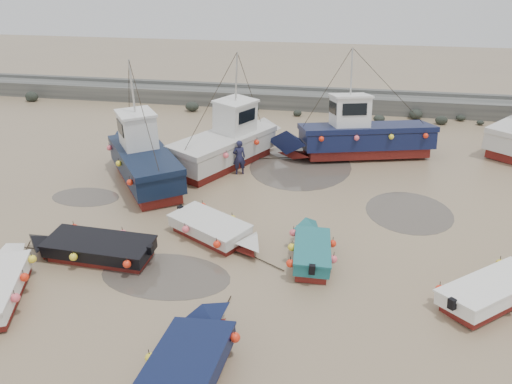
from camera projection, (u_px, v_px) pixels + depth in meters
ground at (261, 246)px, 20.17m from camera, size 120.00×120.00×0.00m
seawall at (313, 101)px, 39.56m from camera, size 60.00×4.92×1.50m
puddle_a at (166, 275)px, 18.26m from camera, size 4.86×4.86×0.01m
puddle_b at (409, 212)px, 23.00m from camera, size 3.94×3.94×0.01m
puddle_c at (86, 197)px, 24.50m from camera, size 3.40×3.40×0.01m
puddle_d at (301, 165)px, 28.41m from camera, size 5.75×5.75×0.01m
dinghy_0 at (2, 282)px, 16.93m from camera, size 2.90×5.83×1.43m
dinghy_1 at (186, 370)px, 13.24m from camera, size 2.59×6.75×1.43m
dinghy_2 at (311, 246)px, 19.07m from camera, size 1.98×5.15×1.43m
dinghy_3 at (502, 287)px, 16.70m from camera, size 5.25×4.80×1.43m
dinghy_4 at (91, 245)px, 19.18m from camera, size 6.54×2.25×1.43m
dinghy_5 at (216, 229)px, 20.39m from camera, size 5.33×3.60×1.43m
cabin_boat_0 at (142, 156)px, 25.85m from camera, size 6.80×8.64×6.22m
cabin_boat_1 at (230, 141)px, 28.21m from camera, size 5.59×9.50×6.22m
cabin_boat_2 at (356, 135)px, 29.23m from camera, size 10.81×5.22×6.22m
person at (239, 174)px, 27.25m from camera, size 0.83×0.70×1.92m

